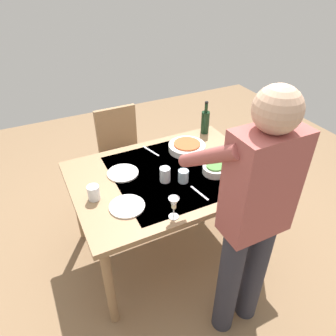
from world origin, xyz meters
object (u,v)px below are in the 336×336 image
object	(u,v)px
dining_table	(168,182)
dinner_plate_far	(123,173)
wine_glass_left	(174,204)
serving_bowl_pasta	(187,147)
wine_bottle	(205,121)
side_bowl_salad	(215,169)
person_server	(252,214)
water_cup_near_left	(183,176)
water_cup_near_right	(165,175)
chair_near	(121,149)
dinner_plate_near	(127,206)
water_cup_far_left	(94,193)

from	to	relation	value
dining_table	dinner_plate_far	bearing A→B (deg)	-26.11
wine_glass_left	serving_bowl_pasta	bearing A→B (deg)	-124.89
wine_bottle	side_bowl_salad	xyz separation A→B (m)	(0.26, 0.57, -0.08)
dining_table	wine_glass_left	distance (m)	0.49
person_server	water_cup_near_left	distance (m)	0.65
water_cup_near_right	dinner_plate_far	world-z (taller)	water_cup_near_right
dining_table	water_cup_near_left	xyz separation A→B (m)	(-0.06, 0.13, 0.12)
side_bowl_salad	chair_near	bearing A→B (deg)	-69.47
wine_glass_left	person_server	bearing A→B (deg)	131.24
chair_near	dinner_plate_near	size ratio (longest dim) A/B	3.96
wine_bottle	dinner_plate_near	xyz separation A→B (m)	(0.97, 0.64, -0.10)
water_cup_near_left	dinner_plate_far	distance (m)	0.45
dinner_plate_near	water_cup_near_left	bearing A→B (deg)	-169.91
chair_near	serving_bowl_pasta	size ratio (longest dim) A/B	3.03
dining_table	water_cup_near_left	bearing A→B (deg)	112.81
wine_glass_left	dinner_plate_near	size ratio (longest dim) A/B	0.66
person_server	water_cup_near_right	xyz separation A→B (m)	(0.19, -0.70, -0.13)
chair_near	wine_glass_left	distance (m)	1.36
person_server	side_bowl_salad	distance (m)	0.67
person_server	wine_glass_left	distance (m)	0.46
dinner_plate_far	wine_bottle	bearing A→B (deg)	-162.39
water_cup_near_right	dinner_plate_far	xyz separation A→B (m)	(0.24, -0.22, -0.05)
wine_bottle	dinner_plate_far	xyz separation A→B (m)	(0.87, 0.28, -0.10)
dinner_plate_near	serving_bowl_pasta	bearing A→B (deg)	-147.28
water_cup_near_right	water_cup_far_left	distance (m)	0.50
wine_bottle	side_bowl_salad	bearing A→B (deg)	65.13
wine_bottle	dinner_plate_near	distance (m)	1.17
chair_near	wine_bottle	world-z (taller)	wine_bottle
chair_near	water_cup_near_left	distance (m)	1.07
dining_table	dinner_plate_near	xyz separation A→B (m)	(0.40, 0.21, 0.08)
wine_glass_left	water_cup_near_left	size ratio (longest dim) A/B	1.66
water_cup_far_left	dinner_plate_far	world-z (taller)	water_cup_far_left
water_cup_far_left	dinner_plate_near	xyz separation A→B (m)	(-0.16, 0.17, -0.05)
water_cup_near_left	water_cup_far_left	world-z (taller)	water_cup_far_left
dining_table	water_cup_far_left	size ratio (longest dim) A/B	13.72
water_cup_far_left	dinner_plate_near	distance (m)	0.24
water_cup_near_right	serving_bowl_pasta	bearing A→B (deg)	-139.14
serving_bowl_pasta	dinner_plate_far	xyz separation A→B (m)	(0.58, 0.08, -0.03)
water_cup_far_left	side_bowl_salad	size ratio (longest dim) A/B	0.57
water_cup_near_left	person_server	bearing A→B (deg)	96.56
dining_table	wine_glass_left	world-z (taller)	wine_glass_left
wine_bottle	water_cup_far_left	size ratio (longest dim) A/B	2.90
person_server	wine_glass_left	bearing A→B (deg)	-48.76
water_cup_near_right	person_server	bearing A→B (deg)	104.96
water_cup_near_left	wine_glass_left	bearing A→B (deg)	52.44
dining_table	dinner_plate_far	size ratio (longest dim) A/B	6.09
side_bowl_salad	dinner_plate_near	xyz separation A→B (m)	(0.71, 0.07, -0.03)
wine_bottle	chair_near	bearing A→B (deg)	-35.61
water_cup_near_right	dinner_plate_near	xyz separation A→B (m)	(0.34, 0.14, -0.05)
water_cup_near_left	dinner_plate_far	bearing A→B (deg)	-38.17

